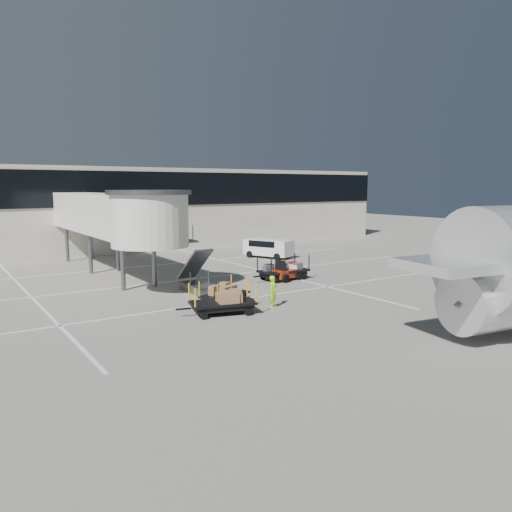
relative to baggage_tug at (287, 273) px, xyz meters
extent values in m
plane|color=gray|center=(-5.24, -5.17, -0.51)|extent=(140.00, 140.00, 0.00)
cube|color=white|center=(-5.24, -3.17, -0.50)|extent=(40.00, 0.15, 0.02)
cube|color=white|center=(-5.24, 3.83, -0.50)|extent=(40.00, 0.15, 0.02)
cube|color=white|center=(-5.24, 10.83, -0.50)|extent=(40.00, 0.15, 0.02)
cube|color=white|center=(0.76, 4.83, -0.50)|extent=(0.15, 30.00, 0.02)
cube|color=white|center=(-15.24, 4.83, -0.50)|extent=(0.15, 30.00, 0.02)
cube|color=silver|center=(-5.24, 24.83, 3.49)|extent=(64.00, 12.00, 8.00)
cube|color=black|center=(-5.24, 18.78, 5.49)|extent=(64.00, 0.12, 3.20)
cube|color=white|center=(-9.24, 9.83, 3.79)|extent=(3.00, 18.00, 2.80)
cylinder|color=white|center=(-9.24, 0.83, 3.79)|extent=(4.40, 4.40, 3.00)
cylinder|color=slate|center=(-9.24, 0.83, 5.39)|extent=(4.80, 4.80, 0.25)
cylinder|color=slate|center=(-10.24, 2.83, 0.94)|extent=(0.28, 0.28, 2.90)
cylinder|color=slate|center=(-8.24, 2.83, 0.94)|extent=(0.28, 0.28, 2.90)
cylinder|color=slate|center=(-10.24, 9.83, 0.94)|extent=(0.28, 0.28, 2.90)
cylinder|color=slate|center=(-8.24, 9.83, 0.94)|extent=(0.28, 0.28, 2.90)
cylinder|color=slate|center=(-10.24, 16.83, 0.94)|extent=(0.28, 0.28, 2.90)
cylinder|color=slate|center=(-8.24, 16.83, 0.94)|extent=(0.28, 0.28, 2.90)
cube|color=slate|center=(-6.64, -0.17, -0.26)|extent=(1.40, 2.60, 0.50)
cube|color=slate|center=(-6.64, 0.43, 1.09)|extent=(1.20, 2.60, 2.06)
cube|color=slate|center=(-6.64, 1.83, 2.34)|extent=(1.40, 1.20, 0.12)
cube|color=#99250D|center=(-0.06, -0.01, -0.03)|extent=(2.25, 1.38, 0.52)
cube|color=white|center=(0.71, 0.13, 0.32)|extent=(0.78, 1.06, 0.31)
cube|color=black|center=(-0.66, -0.12, 0.50)|extent=(0.27, 0.88, 0.79)
cylinder|color=black|center=(-0.64, -0.70, -0.23)|extent=(0.59, 0.32, 0.56)
cylinder|color=black|center=(-0.85, 0.42, -0.23)|extent=(0.59, 0.32, 0.56)
cylinder|color=black|center=(0.73, -0.44, -0.23)|extent=(0.59, 0.32, 0.56)
cylinder|color=black|center=(0.52, 0.68, -0.23)|extent=(0.59, 0.32, 0.56)
cube|color=black|center=(-0.11, 0.27, 0.10)|extent=(3.39, 1.78, 0.13)
cube|color=black|center=(-0.11, 0.27, -0.10)|extent=(3.05, 1.52, 0.28)
cube|color=black|center=(-2.17, 0.21, -0.06)|extent=(0.78, 0.11, 0.09)
cylinder|color=black|center=(-1.25, -0.51, -0.32)|extent=(0.38, 0.17, 0.38)
cylinder|color=black|center=(-1.30, 0.99, -0.32)|extent=(0.38, 0.17, 0.38)
cylinder|color=black|center=(1.09, -0.44, -0.32)|extent=(0.38, 0.17, 0.38)
cylinder|color=black|center=(1.04, 1.06, -0.32)|extent=(0.38, 0.17, 0.38)
cylinder|color=black|center=(-1.69, -0.53, 0.61)|extent=(0.08, 0.08, 1.00)
cylinder|color=black|center=(-1.73, 0.98, 0.61)|extent=(0.08, 0.08, 1.00)
cylinder|color=black|center=(1.52, -0.43, 0.61)|extent=(0.08, 0.08, 1.00)
cylinder|color=black|center=(1.47, 1.08, 0.61)|extent=(0.08, 0.08, 1.00)
cube|color=#48474C|center=(-1.11, -0.26, 0.40)|extent=(0.41, 0.32, 0.46)
cube|color=#141A3F|center=(-0.37, -0.11, 0.36)|extent=(0.46, 0.40, 0.39)
cube|color=olive|center=(0.77, 0.49, 0.31)|extent=(0.43, 0.43, 0.29)
cube|color=#141A3F|center=(-1.05, 0.62, 0.41)|extent=(0.53, 0.43, 0.48)
cube|color=maroon|center=(0.66, -0.19, 0.38)|extent=(0.57, 0.42, 0.43)
cube|color=maroon|center=(-0.58, 0.44, 0.34)|extent=(0.44, 0.30, 0.34)
cube|color=#48474C|center=(-0.89, 0.24, 0.41)|extent=(0.57, 0.37, 0.48)
cube|color=#48474C|center=(0.89, -0.14, 0.39)|extent=(0.59, 0.39, 0.45)
cube|color=#141A3F|center=(-0.37, 0.21, 0.34)|extent=(0.54, 0.36, 0.34)
cube|color=black|center=(-8.06, -5.39, 0.07)|extent=(3.44, 2.31, 0.13)
cube|color=black|center=(-8.06, -5.39, -0.12)|extent=(3.08, 2.00, 0.26)
cube|color=black|center=(-9.94, -4.91, -0.09)|extent=(0.73, 0.27, 0.08)
cylinder|color=black|center=(-9.30, -5.80, -0.33)|extent=(0.38, 0.23, 0.36)
cylinder|color=black|center=(-8.95, -4.43, -0.33)|extent=(0.38, 0.23, 0.36)
cylinder|color=black|center=(-7.17, -6.36, -0.33)|extent=(0.38, 0.23, 0.36)
cylinder|color=black|center=(-6.82, -4.98, -0.33)|extent=(0.38, 0.23, 0.36)
cylinder|color=yellow|center=(-9.70, -5.70, 0.54)|extent=(0.07, 0.07, 0.94)
cylinder|color=yellow|center=(-9.35, -4.33, 0.54)|extent=(0.07, 0.07, 0.94)
cylinder|color=yellow|center=(-6.77, -6.46, 0.54)|extent=(0.07, 0.07, 0.94)
cylinder|color=yellow|center=(-6.42, -5.09, 0.54)|extent=(0.07, 0.07, 0.94)
cube|color=#9E714C|center=(-8.00, -5.05, 0.32)|extent=(0.69, 0.68, 0.37)
cube|color=#9E714C|center=(-7.51, -5.08, 0.40)|extent=(0.57, 0.48, 0.54)
cube|color=#9E714C|center=(-9.20, -5.32, 0.36)|extent=(0.61, 0.52, 0.46)
cube|color=#9E714C|center=(-7.36, -5.12, 0.33)|extent=(0.63, 0.55, 0.39)
cube|color=#9E714C|center=(-9.13, -4.95, 0.39)|extent=(0.71, 0.68, 0.52)
cube|color=#9E714C|center=(-7.13, -6.03, 0.38)|extent=(0.57, 0.56, 0.50)
cube|color=#9E714C|center=(-8.28, -5.53, 0.41)|extent=(0.76, 0.59, 0.56)
cube|color=black|center=(-6.86, -3.55, 0.00)|extent=(3.06, 2.25, 0.11)
cube|color=black|center=(-6.86, -3.55, -0.17)|extent=(2.73, 1.96, 0.23)
cube|color=black|center=(-8.45, -4.15, -0.14)|extent=(0.63, 0.29, 0.07)
cylinder|color=black|center=(-7.55, -4.47, -0.35)|extent=(0.34, 0.23, 0.31)
cylinder|color=black|center=(-7.98, -3.31, -0.35)|extent=(0.34, 0.23, 0.31)
cylinder|color=black|center=(-5.75, -3.80, -0.35)|extent=(0.34, 0.23, 0.31)
cylinder|color=black|center=(-6.18, -2.64, -0.35)|extent=(0.34, 0.23, 0.31)
cylinder|color=yellow|center=(-7.88, -4.60, 0.41)|extent=(0.06, 0.06, 0.83)
cylinder|color=yellow|center=(-8.32, -3.44, 0.41)|extent=(0.06, 0.06, 0.83)
cylinder|color=yellow|center=(-5.41, -3.67, 0.41)|extent=(0.06, 0.06, 0.83)
cylinder|color=yellow|center=(-5.84, -2.51, 0.41)|extent=(0.06, 0.06, 0.83)
cube|color=#9E714C|center=(-7.30, -3.61, 0.28)|extent=(0.61, 0.55, 0.46)
cube|color=#9E714C|center=(-6.51, -3.67, 0.29)|extent=(0.65, 0.51, 0.48)
cube|color=#9E714C|center=(-5.86, -3.48, 0.28)|extent=(0.63, 0.55, 0.47)
cube|color=#9E714C|center=(-5.91, -3.25, 0.24)|extent=(0.56, 0.56, 0.38)
imported|color=#99FF1A|center=(-5.18, -5.65, 0.32)|extent=(0.72, 0.64, 1.67)
cube|color=white|center=(4.99, 9.32, 0.42)|extent=(3.23, 4.59, 1.37)
cube|color=white|center=(4.26, 11.08, 0.16)|extent=(1.70, 1.08, 0.80)
cube|color=black|center=(4.92, 9.48, 0.78)|extent=(2.63, 3.12, 0.55)
cylinder|color=black|center=(4.76, 7.69, -0.21)|extent=(0.43, 0.64, 0.60)
cylinder|color=black|center=(6.31, 8.34, -0.21)|extent=(0.43, 0.64, 0.60)
cylinder|color=black|center=(3.67, 10.31, -0.21)|extent=(0.43, 0.64, 0.60)
cylinder|color=black|center=(5.22, 10.95, -0.21)|extent=(0.43, 0.64, 0.60)
cylinder|color=silver|center=(-1.33, -15.11, 1.19)|extent=(3.64, 3.00, 2.53)
cube|color=silver|center=(-1.33, -15.11, 2.18)|extent=(0.91, 0.41, 1.21)
camera|label=1|loc=(-19.90, -26.22, 5.74)|focal=35.00mm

